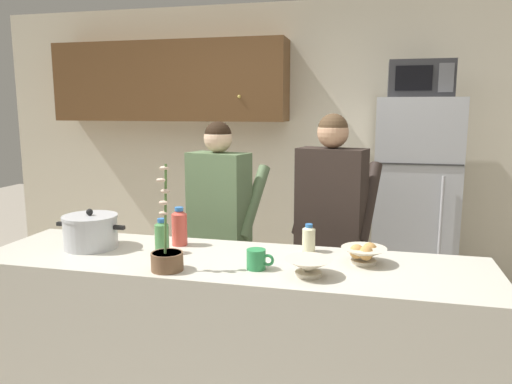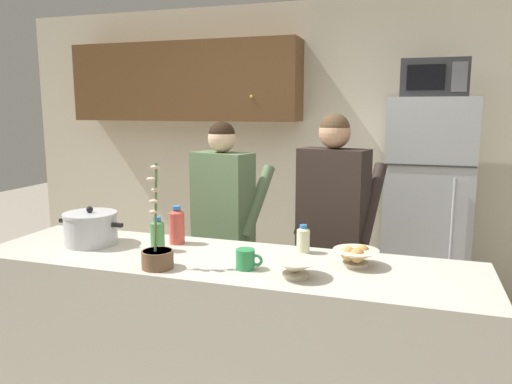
{
  "view_description": "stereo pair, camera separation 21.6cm",
  "coord_description": "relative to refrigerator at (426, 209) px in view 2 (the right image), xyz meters",
  "views": [
    {
      "loc": [
        0.69,
        -2.27,
        1.67
      ],
      "look_at": [
        0.0,
        0.55,
        1.17
      ],
      "focal_mm": 34.62,
      "sensor_mm": 36.0,
      "label": 1
    },
    {
      "loc": [
        0.9,
        -2.22,
        1.67
      ],
      "look_at": [
        0.0,
        0.55,
        1.17
      ],
      "focal_mm": 34.62,
      "sensor_mm": 36.0,
      "label": 2
    }
  ],
  "objects": [
    {
      "name": "back_wall_unit",
      "position": [
        -1.27,
        0.4,
        0.56
      ],
      "size": [
        6.0,
        0.48,
        2.6
      ],
      "color": "beige",
      "rests_on": "ground"
    },
    {
      "name": "kitchen_island",
      "position": [
        -1.0,
        -1.85,
        -0.41
      ],
      "size": [
        2.56,
        0.68,
        0.92
      ],
      "primitive_type": "cube",
      "color": "beige",
      "rests_on": "ground"
    },
    {
      "name": "refrigerator",
      "position": [
        0.0,
        0.0,
        0.0
      ],
      "size": [
        0.64,
        0.68,
        1.75
      ],
      "color": "#B7BABF",
      "rests_on": "ground"
    },
    {
      "name": "microwave",
      "position": [
        0.0,
        -0.02,
        1.01
      ],
      "size": [
        0.48,
        0.37,
        0.28
      ],
      "color": "#2D2D30",
      "rests_on": "refrigerator"
    },
    {
      "name": "person_near_pot",
      "position": [
        -1.31,
        -1.05,
        0.11
      ],
      "size": [
        0.56,
        0.5,
        1.58
      ],
      "color": "#726656",
      "rests_on": "ground"
    },
    {
      "name": "person_by_sink",
      "position": [
        -0.57,
        -1.08,
        0.15
      ],
      "size": [
        0.57,
        0.5,
        1.63
      ],
      "color": "black",
      "rests_on": "ground"
    },
    {
      "name": "cooking_pot",
      "position": [
        -1.79,
        -1.83,
        0.14
      ],
      "size": [
        0.4,
        0.29,
        0.21
      ],
      "color": "silver",
      "rests_on": "kitchen_island"
    },
    {
      "name": "coffee_mug",
      "position": [
        -0.83,
        -1.97,
        0.09
      ],
      "size": [
        0.13,
        0.09,
        0.1
      ],
      "color": "#2D8C4C",
      "rests_on": "kitchen_island"
    },
    {
      "name": "bread_bowl",
      "position": [
        -0.35,
        -1.77,
        0.1
      ],
      "size": [
        0.22,
        0.22,
        0.1
      ],
      "color": "beige",
      "rests_on": "kitchen_island"
    },
    {
      "name": "empty_bowl",
      "position": [
        -0.58,
        -2.0,
        0.09
      ],
      "size": [
        0.22,
        0.22,
        0.08
      ],
      "color": "beige",
      "rests_on": "kitchen_island"
    },
    {
      "name": "bottle_near_edge",
      "position": [
        -1.37,
        -1.83,
        0.14
      ],
      "size": [
        0.07,
        0.07,
        0.18
      ],
      "color": "#4C8C4C",
      "rests_on": "kitchen_island"
    },
    {
      "name": "bottle_mid_counter",
      "position": [
        -1.34,
        -1.67,
        0.15
      ],
      "size": [
        0.08,
        0.08,
        0.21
      ],
      "color": "#D84C3F",
      "rests_on": "kitchen_island"
    },
    {
      "name": "bottle_far_corner",
      "position": [
        -0.63,
        -1.62,
        0.12
      ],
      "size": [
        0.07,
        0.07,
        0.15
      ],
      "color": "beige",
      "rests_on": "kitchen_island"
    },
    {
      "name": "potted_orchid",
      "position": [
        -1.23,
        -2.08,
        0.12
      ],
      "size": [
        0.15,
        0.15,
        0.5
      ],
      "color": "brown",
      "rests_on": "kitchen_island"
    }
  ]
}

